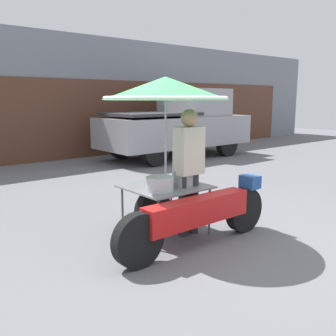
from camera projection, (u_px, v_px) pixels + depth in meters
ground_plane at (199, 239)px, 4.91m from camera, size 36.00×36.00×0.00m
shopfront_building at (0, 97)px, 10.87m from camera, size 28.00×2.06×3.73m
vendor_motorcycle_cart at (172, 122)px, 4.76m from camera, size 2.40×1.62×2.09m
vendor_person at (189, 165)px, 4.93m from camera, size 0.38×0.23×1.68m
pickup_truck at (179, 125)px, 11.65m from camera, size 4.85×1.95×2.12m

